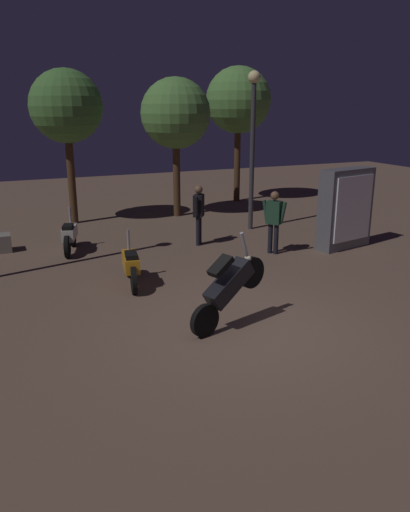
# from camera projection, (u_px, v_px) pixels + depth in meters

# --- Properties ---
(ground_plane) EXTENTS (40.00, 40.00, 0.00)m
(ground_plane) POSITION_uv_depth(u_px,v_px,m) (247.00, 328.00, 8.67)
(ground_plane) COLOR brown
(motorcycle_black_foreground) EXTENTS (1.61, 0.62, 1.63)m
(motorcycle_black_foreground) POSITION_uv_depth(u_px,v_px,m) (229.00, 286.00, 8.51)
(motorcycle_black_foreground) COLOR black
(motorcycle_black_foreground) RESTS_ON ground_plane
(motorcycle_white_parked_left) EXTENTS (0.57, 1.62, 1.11)m
(motorcycle_white_parked_left) POSITION_uv_depth(u_px,v_px,m) (70.00, 235.00, 13.06)
(motorcycle_white_parked_left) COLOR black
(motorcycle_white_parked_left) RESTS_ON ground_plane
(motorcycle_orange_parked_right) EXTENTS (0.46, 1.65, 1.11)m
(motorcycle_orange_parked_right) POSITION_uv_depth(u_px,v_px,m) (131.00, 265.00, 10.65)
(motorcycle_orange_parked_right) COLOR black
(motorcycle_orange_parked_right) RESTS_ON ground_plane
(person_rider_beside) EXTENTS (0.46, 0.59, 1.61)m
(person_rider_beside) POSITION_uv_depth(u_px,v_px,m) (274.00, 217.00, 12.75)
(person_rider_beside) COLOR black
(person_rider_beside) RESTS_ON ground_plane
(person_bystander_far) EXTENTS (0.46, 0.59, 1.62)m
(person_bystander_far) POSITION_uv_depth(u_px,v_px,m) (199.00, 210.00, 13.56)
(person_bystander_far) COLOR black
(person_bystander_far) RESTS_ON ground_plane
(streetlamp_far) EXTENTS (0.36, 0.36, 4.60)m
(streetlamp_far) POSITION_uv_depth(u_px,v_px,m) (253.00, 130.00, 14.74)
(streetlamp_far) COLOR #38383D
(streetlamp_far) RESTS_ON ground_plane
(tree_left_bg) EXTENTS (2.21, 2.21, 4.73)m
(tree_left_bg) POSITION_uv_depth(u_px,v_px,m) (66.00, 107.00, 15.33)
(tree_left_bg) COLOR #4C331E
(tree_left_bg) RESTS_ON ground_plane
(tree_center_bg) EXTENTS (2.46, 2.46, 5.06)m
(tree_center_bg) POSITION_uv_depth(u_px,v_px,m) (238.00, 101.00, 19.02)
(tree_center_bg) COLOR #4C331E
(tree_center_bg) RESTS_ON ground_plane
(tree_right_bg) EXTENTS (2.28, 2.28, 4.54)m
(tree_right_bg) POSITION_uv_depth(u_px,v_px,m) (176.00, 114.00, 16.44)
(tree_right_bg) COLOR #4C331E
(tree_right_bg) RESTS_ON ground_plane
(kiosk_billboard) EXTENTS (1.67, 0.82, 2.10)m
(kiosk_billboard) POSITION_uv_depth(u_px,v_px,m) (346.00, 209.00, 13.26)
(kiosk_billboard) COLOR #595960
(kiosk_billboard) RESTS_ON ground_plane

